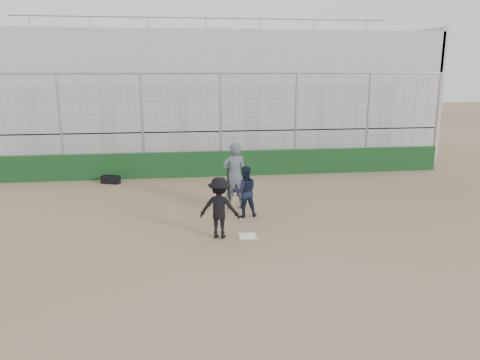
{
  "coord_description": "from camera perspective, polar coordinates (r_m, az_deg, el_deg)",
  "views": [
    {
      "loc": [
        -1.7,
        -11.16,
        4.18
      ],
      "look_at": [
        0.0,
        1.4,
        1.15
      ],
      "focal_mm": 35.0,
      "sensor_mm": 36.0,
      "label": 1
    }
  ],
  "objects": [
    {
      "name": "batter_at_plate",
      "position": [
        11.74,
        -2.52,
        -3.39
      ],
      "size": [
        1.12,
        0.85,
        1.73
      ],
      "color": "black",
      "rests_on": "ground"
    },
    {
      "name": "equipment_bag",
      "position": [
        18.07,
        -15.5,
        0.06
      ],
      "size": [
        0.74,
        0.51,
        0.33
      ],
      "color": "black",
      "rests_on": "ground"
    },
    {
      "name": "umpire",
      "position": [
        14.13,
        -0.67,
        0.12
      ],
      "size": [
        0.79,
        0.56,
        1.84
      ],
      "primitive_type": "imported",
      "rotation": [
        0.0,
        0.0,
        3.24
      ],
      "color": "#4B5460",
      "rests_on": "ground"
    },
    {
      "name": "catcher_crouched",
      "position": [
        13.41,
        0.59,
        -2.43
      ],
      "size": [
        0.8,
        0.66,
        1.03
      ],
      "color": "black",
      "rests_on": "ground"
    },
    {
      "name": "bleachers",
      "position": [
        23.2,
        -3.55,
        10.32
      ],
      "size": [
        20.25,
        6.7,
        6.98
      ],
      "color": "#9E9E9E",
      "rests_on": "ground"
    },
    {
      "name": "ground",
      "position": [
        12.03,
        0.9,
        -6.88
      ],
      "size": [
        90.0,
        90.0,
        0.0
      ],
      "primitive_type": "plane",
      "color": "brown",
      "rests_on": "ground"
    },
    {
      "name": "backstop",
      "position": [
        18.52,
        -2.33,
        3.41
      ],
      "size": [
        18.1,
        0.25,
        4.04
      ],
      "color": "#103515",
      "rests_on": "ground"
    },
    {
      "name": "home_plate",
      "position": [
        12.03,
        0.9,
        -6.82
      ],
      "size": [
        0.44,
        0.44,
        0.02
      ],
      "primitive_type": "cube",
      "color": "white",
      "rests_on": "ground"
    }
  ]
}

